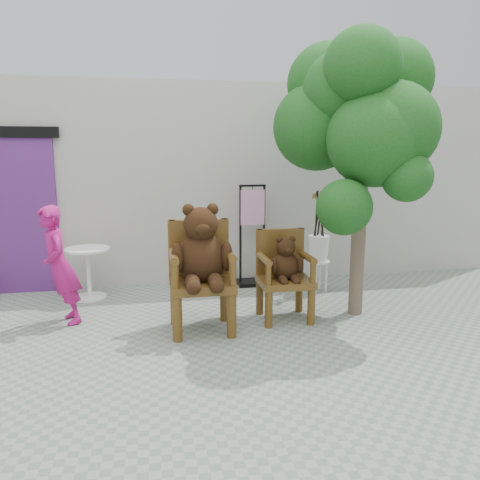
{
  "coord_description": "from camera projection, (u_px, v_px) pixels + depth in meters",
  "views": [
    {
      "loc": [
        -1.07,
        -4.37,
        1.99
      ],
      "look_at": [
        -0.06,
        1.02,
        0.95
      ],
      "focal_mm": 35.0,
      "sensor_mm": 36.0,
      "label": 1
    }
  ],
  "objects": [
    {
      "name": "ground_plane",
      "position": [
        264.0,
        349.0,
        4.78
      ],
      "size": [
        60.0,
        60.0,
        0.0
      ],
      "primitive_type": "plane",
      "color": "gray",
      "rests_on": "ground"
    },
    {
      "name": "back_wall",
      "position": [
        220.0,
        183.0,
        7.5
      ],
      "size": [
        9.0,
        1.0,
        3.0
      ],
      "primitive_type": "cube",
      "color": "#B4B1A9",
      "rests_on": "ground"
    },
    {
      "name": "doorway",
      "position": [
        12.0,
        212.0,
        6.51
      ],
      "size": [
        1.4,
        0.11,
        2.33
      ],
      "color": "#5B2571",
      "rests_on": "ground"
    },
    {
      "name": "chair_big",
      "position": [
        201.0,
        259.0,
        5.17
      ],
      "size": [
        0.7,
        0.76,
        1.44
      ],
      "color": "#492F0F",
      "rests_on": "ground"
    },
    {
      "name": "chair_small",
      "position": [
        284.0,
        268.0,
        5.58
      ],
      "size": [
        0.61,
        0.56,
        1.07
      ],
      "color": "#492F0F",
      "rests_on": "ground"
    },
    {
      "name": "person",
      "position": [
        60.0,
        266.0,
        5.38
      ],
      "size": [
        0.49,
        0.59,
        1.39
      ],
      "primitive_type": "imported",
      "rotation": [
        0.0,
        0.0,
        -1.21
      ],
      "color": "#B5166F",
      "rests_on": "ground"
    },
    {
      "name": "cafe_table",
      "position": [
        88.0,
        267.0,
        6.37
      ],
      "size": [
        0.6,
        0.6,
        0.7
      ],
      "rotation": [
        0.0,
        0.0,
        0.38
      ],
      "color": "white",
      "rests_on": "ground"
    },
    {
      "name": "display_stand",
      "position": [
        252.0,
        247.0,
        7.01
      ],
      "size": [
        0.46,
        0.36,
        1.51
      ],
      "rotation": [
        0.0,
        0.0,
        0.02
      ],
      "color": "black",
      "rests_on": "ground"
    },
    {
      "name": "stool_bucket",
      "position": [
        319.0,
        248.0,
        6.66
      ],
      "size": [
        0.32,
        0.32,
        1.45
      ],
      "rotation": [
        0.0,
        0.0,
        0.21
      ],
      "color": "white",
      "rests_on": "ground"
    },
    {
      "name": "tree",
      "position": [
        359.0,
        112.0,
        5.38
      ],
      "size": [
        2.08,
        1.89,
        3.39
      ],
      "rotation": [
        0.0,
        0.0,
        0.15
      ],
      "color": "brown",
      "rests_on": "ground"
    }
  ]
}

